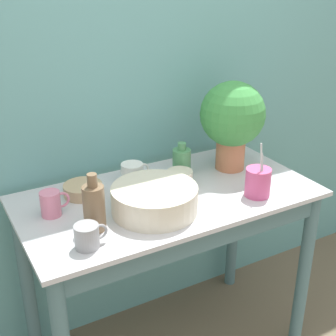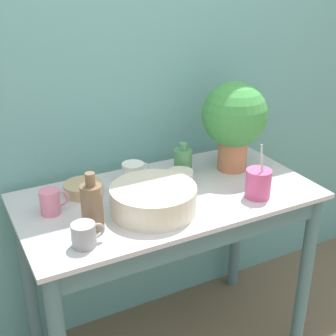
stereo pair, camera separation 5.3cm
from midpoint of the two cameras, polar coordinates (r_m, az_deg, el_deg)
name	(u,v)px [view 1 (the left image)]	position (r m, az deg, el deg)	size (l,w,h in m)	color
wall_back	(127,95)	(2.16, -5.67, 8.89)	(6.00, 0.05, 2.40)	#609E9E
counter_table	(171,234)	(2.04, -0.41, -8.04)	(1.25, 0.65, 0.86)	slate
potted_plant	(232,118)	(2.14, 7.15, 6.11)	(0.30, 0.30, 0.41)	#B7704C
bowl_wash_large	(155,199)	(1.82, -2.49, -3.85)	(0.34, 0.34, 0.10)	beige
bottle_tall	(94,207)	(1.71, -9.88, -4.66)	(0.08, 0.08, 0.22)	brown
bottle_short	(182,161)	(2.12, 0.96, 0.83)	(0.08, 0.08, 0.15)	#4C8C59
mug_pink	(51,203)	(1.85, -14.84, -4.20)	(0.12, 0.08, 0.10)	pink
mug_grey	(87,236)	(1.63, -10.72, -8.17)	(0.12, 0.09, 0.09)	gray
mug_white	(133,172)	(2.07, -5.06, -0.54)	(0.13, 0.10, 0.08)	white
bowl_small_cream	(180,178)	(2.03, 0.69, -1.25)	(0.11, 0.11, 0.07)	beige
bowl_small_tan	(83,190)	(1.99, -11.07, -2.60)	(0.16, 0.16, 0.05)	tan
utensil_cup	(258,182)	(1.96, 10.15, -1.71)	(0.11, 0.11, 0.24)	#CC4C7F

